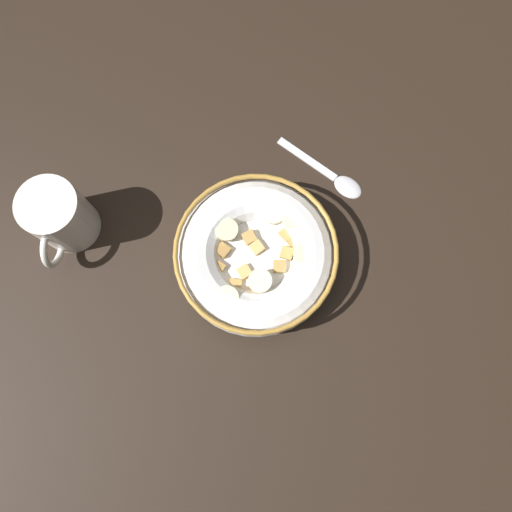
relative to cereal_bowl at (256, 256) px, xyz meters
The scene contains 4 objects.
ground_plane 3.99cm from the cereal_bowl, 30.07° to the right, with size 114.41×114.41×2.00cm, color black.
cereal_bowl is the anchor object (origin of this frame).
spoon 15.56cm from the cereal_bowl, 143.74° to the left, with size 8.08×12.39×0.80cm.
coffee_mug 24.08cm from the cereal_bowl, 93.25° to the right, with size 10.05×7.21×8.73cm.
Camera 1 is at (13.31, 1.73, 60.39)cm, focal length 34.26 mm.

